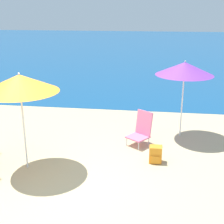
{
  "coord_description": "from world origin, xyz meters",
  "views": [
    {
      "loc": [
        1.97,
        -5.48,
        3.37
      ],
      "look_at": [
        0.97,
        1.57,
        1.0
      ],
      "focal_mm": 50.0,
      "sensor_mm": 36.0,
      "label": 1
    }
  ],
  "objects_px": {
    "beach_umbrella_orange": "(20,83)",
    "beach_chair_pink": "(141,129)",
    "backpack_orange": "(155,154)",
    "beach_umbrella_purple": "(185,69)"
  },
  "relations": [
    {
      "from": "beach_umbrella_purple",
      "to": "backpack_orange",
      "type": "bearing_deg",
      "value": -111.64
    },
    {
      "from": "beach_umbrella_purple",
      "to": "beach_umbrella_orange",
      "type": "distance_m",
      "value": 4.18
    },
    {
      "from": "beach_umbrella_purple",
      "to": "beach_umbrella_orange",
      "type": "xyz_separation_m",
      "value": [
        -3.48,
        -2.32,
        0.04
      ]
    },
    {
      "from": "beach_chair_pink",
      "to": "backpack_orange",
      "type": "distance_m",
      "value": 1.07
    },
    {
      "from": "beach_umbrella_purple",
      "to": "backpack_orange",
      "type": "relative_size",
      "value": 5.36
    },
    {
      "from": "beach_umbrella_purple",
      "to": "beach_chair_pink",
      "type": "distance_m",
      "value": 1.94
    },
    {
      "from": "beach_umbrella_orange",
      "to": "backpack_orange",
      "type": "bearing_deg",
      "value": 12.96
    },
    {
      "from": "beach_umbrella_orange",
      "to": "beach_chair_pink",
      "type": "xyz_separation_m",
      "value": [
        2.44,
        1.63,
        -1.51
      ]
    },
    {
      "from": "beach_umbrella_purple",
      "to": "backpack_orange",
      "type": "distance_m",
      "value": 2.47
    },
    {
      "from": "beach_umbrella_orange",
      "to": "backpack_orange",
      "type": "height_order",
      "value": "beach_umbrella_orange"
    }
  ]
}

